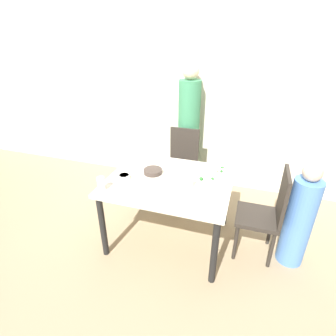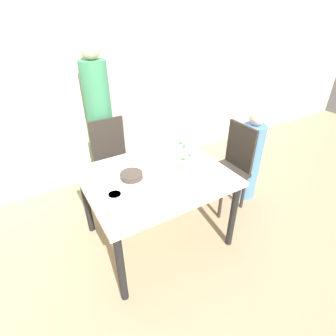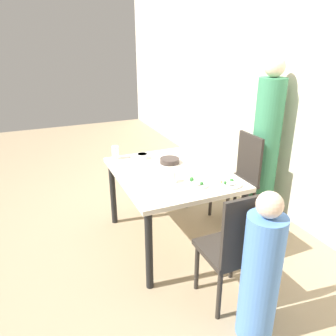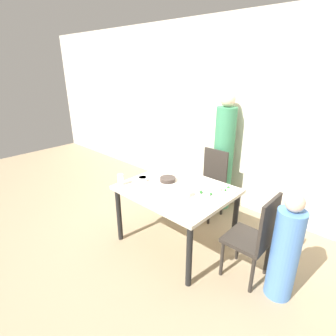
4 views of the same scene
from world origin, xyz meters
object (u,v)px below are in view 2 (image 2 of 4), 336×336
Objects in this scene: chair_child_spot at (230,165)px; person_child at (249,159)px; bowl_curry at (131,175)px; chair_adult_spot at (114,159)px; plate_rice_adult at (181,147)px; person_adult at (101,125)px; glass_water_tall at (113,217)px.

person_child reaches higher than chair_child_spot.
person_child is at bearing -0.11° from bowl_curry.
chair_child_spot is 5.01× the size of bowl_curry.
person_child is (0.29, 0.00, -0.02)m from chair_child_spot.
plate_rice_adult is at bearing -43.52° from chair_adult_spot.
chair_adult_spot is 1.54m from person_child.
chair_adult_spot is at bearing -90.00° from person_adult.
plate_rice_adult is (-0.49, 0.25, 0.24)m from chair_child_spot.
glass_water_tall is (-0.99, -0.70, 0.05)m from plate_rice_adult.
person_child is 4.38× the size of plate_rice_adult.
chair_child_spot is at bearing -26.55° from plate_rice_adult.
person_child is at bearing -38.95° from person_adult.
bowl_curry is at bearing -90.14° from chair_child_spot.
person_child is at bearing -29.99° from chair_adult_spot.
chair_child_spot is 7.19× the size of glass_water_tall.
chair_child_spot reaches higher than bowl_curry.
bowl_curry is at bearing -97.78° from chair_adult_spot.
chair_adult_spot reaches higher than glass_water_tall.
glass_water_tall is (-0.44, -1.53, -0.01)m from person_adult.
chair_adult_spot is 3.90× the size of plate_rice_adult.
chair_child_spot is 1.18m from bowl_curry.
plate_rice_adult is 1.84× the size of glass_water_tall.
plate_rice_adult is (0.55, -0.52, 0.24)m from chair_adult_spot.
bowl_curry is at bearing -95.57° from person_adult.
chair_child_spot reaches higher than glass_water_tall.
chair_adult_spot is 0.89× the size of person_child.
chair_adult_spot is at bearing 70.36° from glass_water_tall.
person_child is (1.34, -1.08, -0.32)m from person_adult.
person_adult reaches higher than chair_adult_spot.
chair_adult_spot is 0.80m from plate_rice_adult.
bowl_curry is at bearing 179.89° from person_child.
chair_child_spot is at bearing -36.40° from chair_adult_spot.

